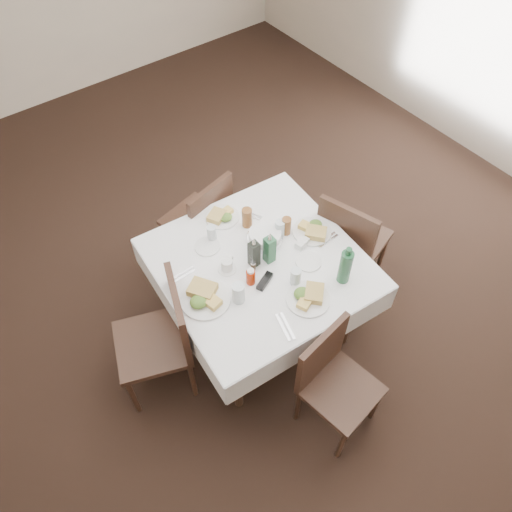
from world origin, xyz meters
The scene contains 33 objects.
ground_plane centered at (0.00, 0.00, 0.00)m, with size 7.00×7.00×0.00m, color black.
room_shell centered at (0.00, 0.00, 1.71)m, with size 6.04×7.04×2.80m.
dining_table centered at (0.07, -0.21, 0.68)m, with size 1.34×1.34×0.76m.
chair_north centered at (0.10, 0.53, 0.51)m, with size 0.51×0.51×0.89m.
chair_south centered at (0.02, -0.99, 0.49)m, with size 0.46×0.46×0.86m.
chair_east centered at (0.82, -0.29, 0.53)m, with size 0.55×0.55×0.93m.
chair_west centered at (-0.64, -0.17, 0.54)m, with size 0.58×0.58×0.95m.
meal_north centered at (0.09, 0.25, 0.78)m, with size 0.23×0.23×0.05m.
meal_south centered at (0.13, -0.61, 0.78)m, with size 0.27×0.27×0.06m.
meal_east centered at (0.50, -0.23, 0.78)m, with size 0.26×0.26×0.06m.
meal_west centered at (-0.37, -0.24, 0.79)m, with size 0.30×0.30×0.07m.
side_plate_a centered at (-0.13, 0.09, 0.77)m, with size 0.17×0.17×0.01m.
side_plate_b centered at (0.31, -0.40, 0.77)m, with size 0.17×0.17×0.01m.
water_n centered at (-0.06, 0.13, 0.82)m, with size 0.06×0.06×0.11m.
water_s centered at (0.14, -0.47, 0.82)m, with size 0.07×0.07×0.12m.
water_e centered at (0.31, -0.11, 0.82)m, with size 0.07×0.07×0.12m.
water_w centered at (-0.21, -0.37, 0.83)m, with size 0.08×0.08×0.14m.
iced_tea_a centered at (0.19, 0.09, 0.83)m, with size 0.07×0.07×0.14m.
iced_tea_b centered at (0.36, -0.12, 0.83)m, with size 0.06×0.06×0.13m.
bread_basket centered at (0.20, -0.09, 0.80)m, with size 0.24×0.24×0.08m.
oil_cruet_dark centered at (0.03, -0.20, 0.87)m, with size 0.06×0.06×0.25m.
oil_cruet_green centered at (0.13, -0.23, 0.87)m, with size 0.06×0.06×0.26m.
ketchup_bottle centered at (-0.07, -0.31, 0.82)m, with size 0.06×0.06×0.12m.
salt_shaker centered at (0.04, -0.21, 0.80)m, with size 0.04×0.04×0.08m.
pepper_shaker centered at (0.00, -0.23, 0.80)m, with size 0.03×0.03×0.07m.
coffee_mug centered at (-0.13, -0.13, 0.80)m, with size 0.13×0.12×0.09m.
sunglasses centered at (-0.01, -0.36, 0.78)m, with size 0.15×0.10×0.03m.
green_bottle centered at (0.39, -0.63, 0.89)m, with size 0.08×0.08×0.29m.
sugar_caddy centered at (0.37, -0.27, 0.79)m, with size 0.10×0.07×0.05m.
cutlery_n centered at (0.27, 0.15, 0.77)m, with size 0.10×0.16×0.01m.
cutlery_s centered at (-0.10, -0.68, 0.77)m, with size 0.10×0.20×0.01m.
cutlery_e centered at (0.53, -0.34, 0.77)m, with size 0.17×0.05×0.01m.
cutlery_w centered at (-0.38, -0.01, 0.77)m, with size 0.18×0.05×0.01m.
Camera 1 is at (-1.13, -1.75, 3.26)m, focal length 35.00 mm.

